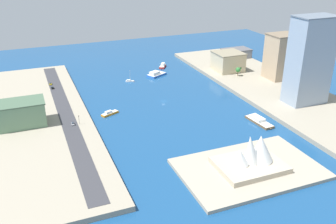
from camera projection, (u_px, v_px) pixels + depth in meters
The scene contains 21 objects.
ground_plane at pixel (163, 101), 293.21m from camera, with size 440.00×440.00×0.00m, color navy.
quay_west at pixel (264, 84), 325.19m from camera, with size 70.00×240.00×3.12m, color #9E937F.
quay_east at pixel (37, 119), 259.96m from camera, with size 70.00×240.00×3.12m, color #9E937F.
peninsula_point at pixel (249, 169), 202.06m from camera, with size 76.42×49.46×2.00m, color #A89E89.
road_strip at pixel (65, 112), 266.01m from camera, with size 10.40×228.00×0.15m, color #38383D.
sailboat_small_white at pixel (130, 81), 335.64m from camera, with size 8.47×4.14×11.18m.
water_taxi_orange at pixel (110, 113), 269.86m from camera, with size 14.12×9.08×3.11m.
catamaran_blue at pixel (156, 74), 351.45m from camera, with size 20.55×17.03×4.61m.
tugboat_red at pixel (163, 66), 376.06m from camera, with size 10.75×13.17×4.09m.
barge_flat_brown at pixel (259, 121), 257.47m from camera, with size 9.24×24.69×3.69m.
terminal_long_green at pixel (20, 114), 243.94m from camera, with size 32.78×20.22×16.61m.
office_block_beige at pixel (228, 61), 353.87m from camera, with size 26.02×25.38×17.70m.
tower_tall_glass at pixel (310, 61), 271.47m from camera, with size 31.13×19.23×65.08m.
apartment_midrise_tan at pixel (281, 56), 329.10m from camera, with size 24.13×22.06×39.79m.
warehouse_low_gray at pixel (236, 53), 397.93m from camera, with size 29.59×19.06×9.14m.
sedan_silver at pixel (73, 124), 246.94m from camera, with size 1.82×4.45×1.70m.
taxi_yellow_cab at pixel (50, 84), 319.61m from camera, with size 2.14×4.43×1.51m.
suv_black at pixel (52, 88), 310.50m from camera, with size 2.16×4.37×1.63m.
traffic_light_waterfront at pixel (79, 118), 246.36m from camera, with size 0.36×0.36×6.50m.
opera_landmark at pixel (253, 156), 199.49m from camera, with size 35.98×27.61×20.19m.
park_tree_cluster at pixel (240, 65), 352.01m from camera, with size 19.80×22.82×9.56m.
Camera 1 is at (97.94, 253.02, 111.57)m, focal length 39.57 mm.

